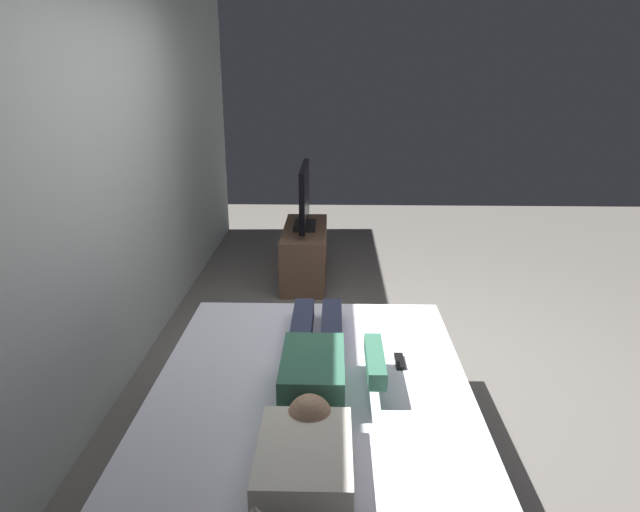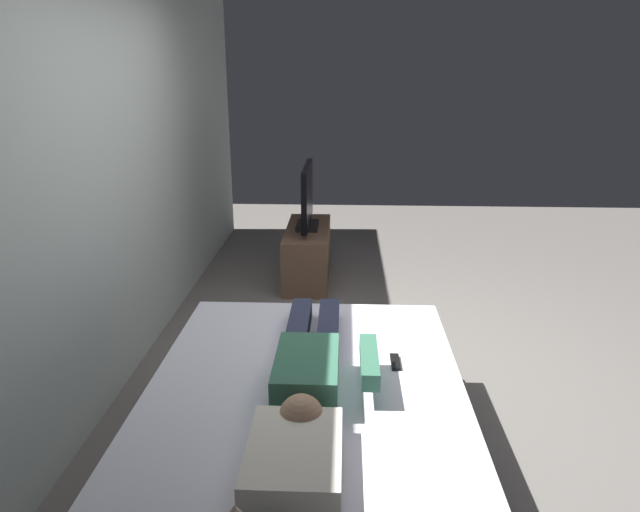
% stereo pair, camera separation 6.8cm
% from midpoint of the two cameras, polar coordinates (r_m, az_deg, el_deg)
% --- Properties ---
extents(ground_plane, '(10.00, 10.00, 0.00)m').
position_cam_midpoint_polar(ground_plane, '(3.87, 6.11, -11.93)').
color(ground_plane, slate).
extents(back_wall, '(6.40, 0.10, 2.80)m').
position_cam_midpoint_polar(back_wall, '(4.03, -19.30, 9.55)').
color(back_wall, silver).
rests_on(back_wall, ground).
extents(bed, '(1.93, 1.54, 0.54)m').
position_cam_midpoint_polar(bed, '(2.90, -1.49, -16.95)').
color(bed, '#333338').
rests_on(bed, ground).
extents(pillow, '(0.48, 0.34, 0.12)m').
position_cam_midpoint_polar(pillow, '(2.19, -2.48, -19.44)').
color(pillow, silver).
rests_on(pillow, bed).
extents(person, '(1.26, 0.46, 0.18)m').
position_cam_midpoint_polar(person, '(2.74, -1.01, -10.48)').
color(person, '#387056').
rests_on(person, bed).
extents(remote, '(0.15, 0.04, 0.02)m').
position_cam_midpoint_polar(remote, '(2.92, 7.23, -10.33)').
color(remote, black).
rests_on(remote, bed).
extents(tv_stand, '(1.10, 0.40, 0.50)m').
position_cam_midpoint_polar(tv_stand, '(5.48, -1.86, 0.26)').
color(tv_stand, brown).
rests_on(tv_stand, ground).
extents(tv, '(0.88, 0.20, 0.59)m').
position_cam_midpoint_polar(tv, '(5.34, -1.92, 5.73)').
color(tv, black).
rests_on(tv, tv_stand).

